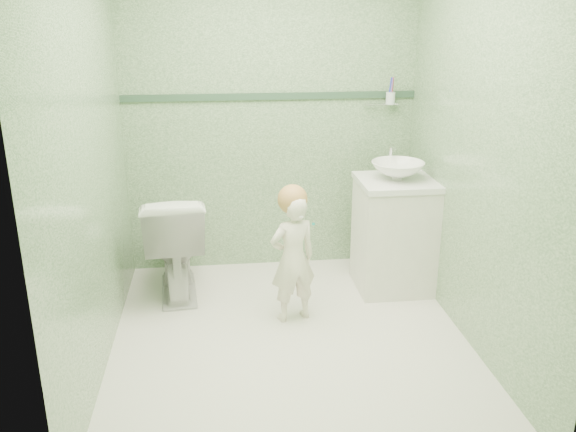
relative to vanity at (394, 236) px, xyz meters
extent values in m
plane|color=silver|center=(-0.84, -0.70, -0.40)|extent=(2.50, 2.50, 0.00)
cube|color=#678E64|center=(-0.84, 0.55, 0.80)|extent=(2.20, 0.04, 2.40)
cube|color=#678E64|center=(-0.84, -1.95, 0.80)|extent=(2.20, 0.04, 2.40)
cube|color=#678E64|center=(-1.94, -0.70, 0.80)|extent=(0.04, 2.50, 2.40)
cube|color=#678E64|center=(0.26, -0.70, 0.80)|extent=(0.04, 2.50, 2.40)
cube|color=#2F4C39|center=(-0.84, 0.54, 0.95)|extent=(2.20, 0.02, 0.05)
cube|color=white|center=(0.00, 0.00, 0.00)|extent=(0.52, 0.50, 0.80)
cube|color=white|center=(0.00, 0.00, 0.41)|extent=(0.54, 0.52, 0.04)
imported|color=white|center=(0.00, 0.00, 0.49)|extent=(0.37, 0.37, 0.13)
cylinder|color=silver|center=(0.00, 0.20, 0.55)|extent=(0.03, 0.03, 0.18)
cylinder|color=silver|center=(0.00, 0.15, 0.63)|extent=(0.02, 0.12, 0.02)
cylinder|color=silver|center=(0.00, 0.50, 0.88)|extent=(0.26, 0.02, 0.02)
cylinder|color=silver|center=(0.06, 0.48, 0.93)|extent=(0.07, 0.07, 0.09)
cylinder|color=red|center=(0.07, 0.48, 1.00)|extent=(0.01, 0.01, 0.17)
cylinder|color=#7C4FB4|center=(0.06, 0.47, 1.00)|extent=(0.01, 0.01, 0.17)
cylinder|color=#282FBD|center=(0.05, 0.47, 1.00)|extent=(0.01, 0.01, 0.17)
imported|color=white|center=(-1.58, 0.10, -0.02)|extent=(0.49, 0.78, 0.77)
imported|color=white|center=(-0.79, -0.40, 0.03)|extent=(0.36, 0.29, 0.86)
sphere|color=#BD8649|center=(-0.79, -0.37, 0.43)|extent=(0.19, 0.19, 0.19)
cylinder|color=teal|center=(-0.68, -0.50, 0.30)|extent=(0.04, 0.14, 0.06)
cube|color=white|center=(-0.75, -0.47, 0.34)|extent=(0.03, 0.02, 0.02)
camera|label=1|loc=(-1.25, -3.99, 1.58)|focal=37.71mm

